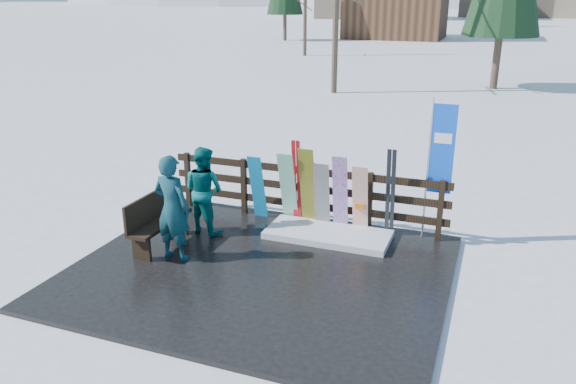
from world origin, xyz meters
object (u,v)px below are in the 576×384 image
at_px(snowboard_3, 340,194).
at_px(person_back, 204,190).
at_px(snowboard_0, 258,187).
at_px(snowboard_2, 308,187).
at_px(bench, 156,219).
at_px(rental_flag, 439,154).
at_px(snowboard_1, 288,188).
at_px(snowboard_5, 360,200).
at_px(person_front, 172,208).
at_px(snowboard_4, 322,196).

relative_size(snowboard_3, person_back, 0.91).
xyz_separation_m(snowboard_0, snowboard_2, (1.04, -0.00, 0.12)).
bearing_deg(bench, rental_flag, 24.43).
bearing_deg(bench, snowboard_3, 32.17).
xyz_separation_m(bench, person_back, (0.48, 0.89, 0.31)).
distance_m(bench, snowboard_0, 2.15).
height_order(snowboard_1, snowboard_3, snowboard_3).
relative_size(snowboard_5, person_back, 0.83).
relative_size(rental_flag, person_front, 1.42).
xyz_separation_m(snowboard_4, person_back, (-2.02, -0.91, 0.17)).
relative_size(snowboard_5, person_front, 0.75).
bearing_deg(rental_flag, snowboard_3, -170.94).
bearing_deg(bench, person_back, 61.64).
bearing_deg(snowboard_0, snowboard_3, 0.00).
distance_m(snowboard_3, snowboard_5, 0.39).
bearing_deg(bench, snowboard_1, 44.72).
bearing_deg(snowboard_0, snowboard_5, -0.00).
relative_size(snowboard_0, snowboard_2, 0.85).
distance_m(snowboard_0, person_back, 1.15).
relative_size(snowboard_1, snowboard_2, 0.94).
xyz_separation_m(bench, snowboard_3, (2.85, 1.80, 0.23)).
relative_size(person_front, person_back, 1.10).
bearing_deg(snowboard_3, person_front, -136.91).
height_order(bench, snowboard_0, snowboard_0).
relative_size(bench, snowboard_0, 1.09).
xyz_separation_m(snowboard_2, snowboard_3, (0.64, 0.00, -0.05)).
relative_size(snowboard_2, person_back, 0.98).
xyz_separation_m(snowboard_2, rental_flag, (2.34, 0.27, 0.81)).
bearing_deg(snowboard_1, rental_flag, 5.64).
bearing_deg(snowboard_5, snowboard_1, -180.00).
height_order(snowboard_2, snowboard_3, snowboard_2).
xyz_separation_m(snowboard_4, snowboard_5, (0.74, -0.00, 0.02)).
distance_m(snowboard_1, snowboard_3, 1.04).
bearing_deg(person_front, snowboard_5, -136.94).
xyz_separation_m(snowboard_3, rental_flag, (1.69, 0.27, 0.86)).
relative_size(snowboard_1, snowboard_3, 1.00).
distance_m(snowboard_3, snowboard_4, 0.37).
bearing_deg(snowboard_0, snowboard_1, -0.00).
bearing_deg(snowboard_2, snowboard_0, 180.00).
xyz_separation_m(bench, snowboard_0, (1.17, 1.80, 0.16)).
xyz_separation_m(snowboard_0, snowboard_5, (2.07, -0.00, 0.00)).
xyz_separation_m(snowboard_2, snowboard_5, (1.03, 0.00, -0.12)).
bearing_deg(snowboard_1, person_back, -145.75).
xyz_separation_m(snowboard_1, snowboard_3, (1.04, 0.00, 0.01)).
bearing_deg(snowboard_2, person_back, -152.33).
bearing_deg(rental_flag, snowboard_4, -172.49).
bearing_deg(person_front, snowboard_4, -127.68).
distance_m(snowboard_1, snowboard_2, 0.40).
xyz_separation_m(rental_flag, person_back, (-4.07, -1.18, -0.78)).
distance_m(bench, snowboard_1, 2.56).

